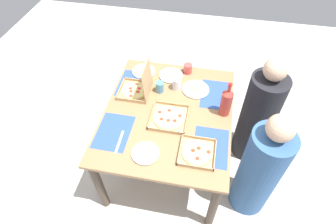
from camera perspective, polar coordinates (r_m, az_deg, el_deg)
ground_plane at (r=2.84m, az=0.00°, el=-9.86°), size 6.00×6.00×0.00m
dining_table at (r=2.33m, az=0.00°, el=-1.78°), size 1.25×1.05×0.73m
placemat_near_left at (r=2.52m, az=-7.29°, el=5.92°), size 0.36×0.26×0.00m
placemat_near_right at (r=2.16m, az=-11.32°, el=-4.06°), size 0.36×0.26×0.00m
placemat_far_left at (r=2.43m, az=10.04°, el=3.64°), size 0.36×0.26×0.00m
placemat_far_right at (r=2.06m, az=8.94°, el=-7.20°), size 0.36×0.26×0.00m
pizza_box_center at (r=2.01m, az=6.15°, el=-8.48°), size 0.26×0.26×0.04m
pizza_box_corner_left at (r=2.40m, az=-6.45°, el=4.94°), size 0.27×0.27×0.30m
pizza_box_edge_far at (r=2.19m, az=0.22°, el=-1.24°), size 0.30×0.30×0.04m
plate_middle at (r=2.63m, az=-5.14°, el=8.53°), size 0.22×0.22×0.03m
plate_near_right at (r=2.00m, az=-4.78°, el=-8.64°), size 0.20×0.20×0.02m
plate_far_left at (r=2.57m, az=0.56°, el=7.70°), size 0.22×0.22×0.03m
plate_near_left at (r=2.44m, az=5.87°, el=4.78°), size 0.24×0.24×0.03m
soda_bottle at (r=2.20m, az=12.14°, el=2.11°), size 0.09×0.09×0.32m
cup_dark at (r=2.42m, az=1.86°, el=5.93°), size 0.08×0.08×0.11m
cup_red at (r=2.59m, az=4.18°, el=9.07°), size 0.08×0.08×0.09m
cup_spare at (r=2.39m, az=-1.76°, el=5.28°), size 0.07×0.07×0.10m
knife_by_far_left at (r=2.09m, az=-10.16°, el=-6.18°), size 0.21×0.02×0.00m
diner_left_seat at (r=2.62m, az=18.35°, el=-0.85°), size 0.32×0.32×1.17m
diner_right_seat at (r=2.30m, az=18.68°, el=-11.57°), size 0.32×0.32×1.14m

